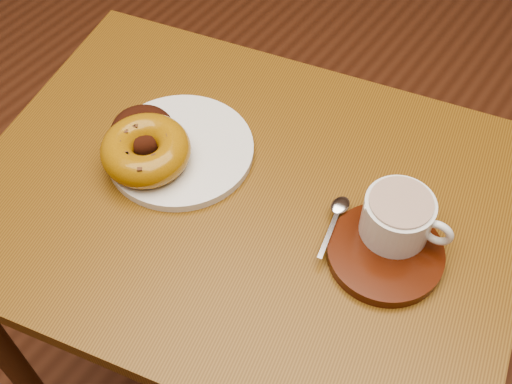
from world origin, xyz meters
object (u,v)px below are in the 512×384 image
Objects in this scene: cafe_table at (246,238)px; saucer at (385,253)px; donut_plate at (180,150)px; coffee_cup at (399,217)px.

saucer is at bearing -6.46° from cafe_table.
donut_plate is (-0.12, 0.01, 0.12)m from cafe_table.
saucer reaches higher than donut_plate.
saucer is at bearing -86.66° from coffee_cup.
donut_plate is at bearing -177.64° from coffee_cup.
donut_plate is 1.80× the size of coffee_cup.
coffee_cup is (0.20, 0.06, 0.16)m from cafe_table.
donut_plate is at bearing -176.95° from saucer.
coffee_cup reaches higher than donut_plate.
coffee_cup is (-0.01, 0.03, 0.04)m from saucer.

